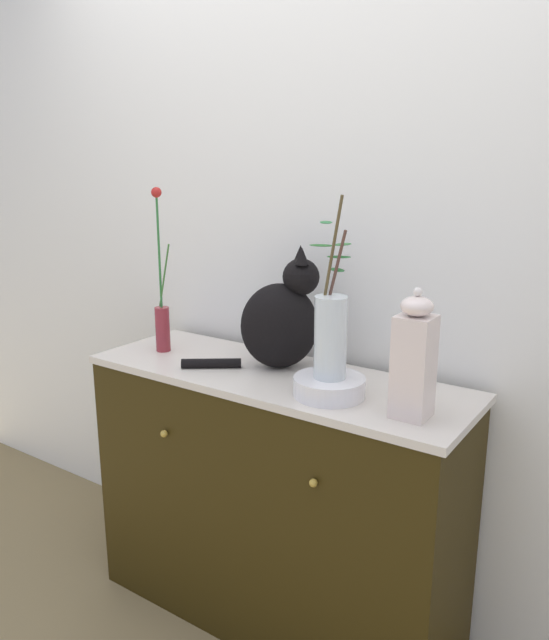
% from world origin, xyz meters
% --- Properties ---
extents(ground_plane, '(6.00, 6.00, 0.00)m').
position_xyz_m(ground_plane, '(0.00, 0.00, 0.00)').
color(ground_plane, olive).
extents(wall_back, '(4.40, 0.08, 2.60)m').
position_xyz_m(wall_back, '(0.00, 0.30, 1.30)').
color(wall_back, white).
rests_on(wall_back, ground_plane).
extents(sideboard, '(1.30, 0.46, 0.91)m').
position_xyz_m(sideboard, '(0.00, -0.00, 0.46)').
color(sideboard, black).
rests_on(sideboard, ground_plane).
extents(cat_sitting, '(0.43, 0.35, 0.41)m').
position_xyz_m(cat_sitting, '(-0.02, 0.07, 1.08)').
color(cat_sitting, black).
rests_on(cat_sitting, sideboard).
extents(vase_slim_green, '(0.08, 0.05, 0.59)m').
position_xyz_m(vase_slim_green, '(-0.48, -0.02, 1.05)').
color(vase_slim_green, maroon).
rests_on(vase_slim_green, sideboard).
extents(bowl_porcelain, '(0.21, 0.21, 0.06)m').
position_xyz_m(bowl_porcelain, '(0.24, -0.07, 0.94)').
color(bowl_porcelain, white).
rests_on(bowl_porcelain, sideboard).
extents(vase_glass_clear, '(0.14, 0.16, 0.52)m').
position_xyz_m(vase_glass_clear, '(0.24, -0.07, 1.11)').
color(vase_glass_clear, silver).
rests_on(vase_glass_clear, bowl_porcelain).
extents(jar_lidded_porcelain, '(0.10, 0.10, 0.36)m').
position_xyz_m(jar_lidded_porcelain, '(0.50, -0.08, 1.08)').
color(jar_lidded_porcelain, silver).
rests_on(jar_lidded_porcelain, sideboard).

